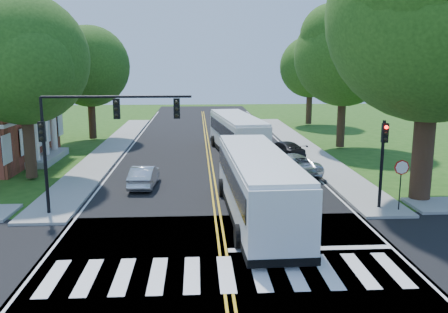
{
  "coord_description": "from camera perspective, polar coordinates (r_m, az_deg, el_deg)",
  "views": [
    {
      "loc": [
        -0.98,
        -16.03,
        7.28
      ],
      "look_at": [
        0.47,
        8.73,
        2.4
      ],
      "focal_mm": 38.0,
      "sensor_mm": 36.0,
      "label": 1
    }
  ],
  "objects": [
    {
      "name": "edge_line_w",
      "position": [
        39.15,
        -11.84,
        0.2
      ],
      "size": [
        0.12,
        70.0,
        0.01
      ],
      "primitive_type": "cube",
      "color": "silver",
      "rests_on": "road"
    },
    {
      "name": "crosswalk",
      "position": [
        17.17,
        0.25,
        -13.89
      ],
      "size": [
        12.6,
        3.0,
        0.01
      ],
      "primitive_type": "cube",
      "color": "silver",
      "rests_on": "road"
    },
    {
      "name": "cross_road",
      "position": [
        17.63,
        0.15,
        -13.24
      ],
      "size": [
        60.0,
        12.0,
        0.01
      ],
      "primitive_type": "cube",
      "color": "black",
      "rests_on": "ground"
    },
    {
      "name": "tree_ne_big",
      "position": [
        26.95,
        23.95,
        15.2
      ],
      "size": [
        10.8,
        10.8,
        14.91
      ],
      "color": "#372116",
      "rests_on": "ground"
    },
    {
      "name": "stop_sign",
      "position": [
        24.73,
        20.56,
        -1.84
      ],
      "size": [
        0.76,
        0.08,
        2.53
      ],
      "color": "black",
      "rests_on": "ground"
    },
    {
      "name": "stop_bar",
      "position": [
        19.59,
        10.31,
        -10.83
      ],
      "size": [
        6.6,
        0.4,
        0.01
      ],
      "primitive_type": "cube",
      "color": "silver",
      "rests_on": "road"
    },
    {
      "name": "tree_east_mid",
      "position": [
        41.93,
        14.26,
        11.59
      ],
      "size": [
        8.4,
        8.4,
        11.93
      ],
      "color": "#372116",
      "rests_on": "ground"
    },
    {
      "name": "tree_west_far",
      "position": [
        47.11,
        -15.9,
        10.37
      ],
      "size": [
        7.6,
        7.6,
        10.67
      ],
      "color": "#372116",
      "rests_on": "ground"
    },
    {
      "name": "suv",
      "position": [
        31.6,
        7.83,
        -0.92
      ],
      "size": [
        3.96,
        5.71,
        1.45
      ],
      "primitive_type": "imported",
      "rotation": [
        0.0,
        0.0,
        3.47
      ],
      "color": "silver",
      "rests_on": "road"
    },
    {
      "name": "signal_nw",
      "position": [
        23.16,
        -15.5,
        3.53
      ],
      "size": [
        7.15,
        0.46,
        5.66
      ],
      "color": "black",
      "rests_on": "ground"
    },
    {
      "name": "sidewalk_ne",
      "position": [
        42.68,
        9.26,
        1.27
      ],
      "size": [
        2.6,
        40.0,
        0.15
      ],
      "primitive_type": "cube",
      "color": "gray",
      "rests_on": "ground"
    },
    {
      "name": "road",
      "position": [
        34.81,
        -1.66,
        -0.93
      ],
      "size": [
        14.0,
        96.0,
        0.01
      ],
      "primitive_type": "cube",
      "color": "black",
      "rests_on": "ground"
    },
    {
      "name": "ground",
      "position": [
        17.63,
        0.15,
        -13.25
      ],
      "size": [
        140.0,
        140.0,
        0.0
      ],
      "primitive_type": "plane",
      "color": "#204A12",
      "rests_on": "ground"
    },
    {
      "name": "signal_ne",
      "position": [
        24.65,
        18.58,
        0.47
      ],
      "size": [
        0.3,
        0.46,
        4.4
      ],
      "color": "black",
      "rests_on": "ground"
    },
    {
      "name": "dark_sedan",
      "position": [
        37.35,
        7.12,
        0.85
      ],
      "size": [
        3.39,
        4.88,
        1.31
      ],
      "primitive_type": "imported",
      "rotation": [
        0.0,
        0.0,
        3.52
      ],
      "color": "black",
      "rests_on": "road"
    },
    {
      "name": "bus_follow",
      "position": [
        38.4,
        1.54,
        2.72
      ],
      "size": [
        3.97,
        12.35,
        3.14
      ],
      "rotation": [
        0.0,
        0.0,
        3.25
      ],
      "color": "white",
      "rests_on": "road"
    },
    {
      "name": "edge_line_e",
      "position": [
        39.49,
        8.07,
        0.42
      ],
      "size": [
        0.12,
        70.0,
        0.01
      ],
      "primitive_type": "cube",
      "color": "silver",
      "rests_on": "road"
    },
    {
      "name": "hatchback",
      "position": [
        28.72,
        -9.6,
        -2.36
      ],
      "size": [
        1.59,
        3.98,
        1.29
      ],
      "primitive_type": "imported",
      "rotation": [
        0.0,
        0.0,
        3.08
      ],
      "color": "#B8BAC0",
      "rests_on": "road"
    },
    {
      "name": "tree_west_near",
      "position": [
        31.82,
        -23.08,
        10.71
      ],
      "size": [
        8.0,
        8.0,
        11.4
      ],
      "color": "#372116",
      "rests_on": "ground"
    },
    {
      "name": "bus_lead",
      "position": [
        22.49,
        4.02,
        -3.33
      ],
      "size": [
        3.26,
        12.26,
        3.15
      ],
      "rotation": [
        0.0,
        0.0,
        3.17
      ],
      "color": "white",
      "rests_on": "road"
    },
    {
      "name": "sidewalk_nw",
      "position": [
        42.3,
        -13.27,
        1.02
      ],
      "size": [
        2.6,
        40.0,
        0.15
      ],
      "primitive_type": "cube",
      "color": "gray",
      "rests_on": "ground"
    },
    {
      "name": "tree_east_far",
      "position": [
        57.63,
        10.35,
        10.54
      ],
      "size": [
        7.2,
        7.2,
        10.34
      ],
      "color": "#372116",
      "rests_on": "ground"
    },
    {
      "name": "center_line",
      "position": [
        38.73,
        -1.84,
        0.31
      ],
      "size": [
        0.36,
        70.0,
        0.01
      ],
      "primitive_type": "cube",
      "color": "gold",
      "rests_on": "road"
    }
  ]
}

